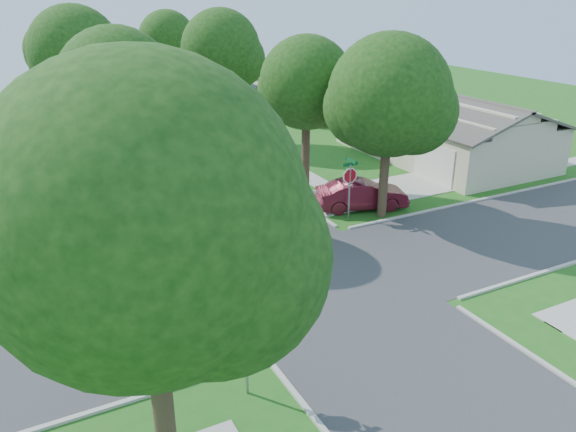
{
  "coord_description": "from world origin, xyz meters",
  "views": [
    {
      "loc": [
        -9.43,
        -16.28,
        10.31
      ],
      "look_at": [
        0.43,
        2.78,
        1.6
      ],
      "focal_mm": 35.0,
      "sensor_mm": 36.0,
      "label": 1
    }
  ],
  "objects_px": {
    "car_driveway": "(362,194)",
    "tree_w_mid": "(77,56)",
    "tree_w_near": "(119,92)",
    "tree_ne_corner": "(390,101)",
    "house_ne_near": "(442,134)",
    "car_curb_west": "(74,101)",
    "tree_e_mid": "(222,53)",
    "tree_e_near": "(307,87)",
    "house_ne_far": "(308,92)",
    "car_curb_east": "(137,108)",
    "tree_w_far": "(55,53)",
    "tree_sw_corner": "(148,233)",
    "stop_sign_sw": "(245,330)",
    "tree_e_far": "(168,42)",
    "stop_sign_ne": "(350,178)"
  },
  "relations": [
    {
      "from": "tree_sw_corner",
      "to": "house_ne_far",
      "type": "relative_size",
      "value": 0.7
    },
    {
      "from": "house_ne_far",
      "to": "car_curb_west",
      "type": "xyz_separation_m",
      "value": [
        -19.19,
        9.54,
        -0.79
      ]
    },
    {
      "from": "tree_e_near",
      "to": "car_curb_east",
      "type": "distance_m",
      "value": 24.28
    },
    {
      "from": "tree_w_far",
      "to": "tree_ne_corner",
      "type": "xyz_separation_m",
      "value": [
        11.01,
        -29.8,
        0.09
      ]
    },
    {
      "from": "tree_e_mid",
      "to": "car_driveway",
      "type": "xyz_separation_m",
      "value": [
        1.24,
        -15.51,
        -5.51
      ]
    },
    {
      "from": "tree_w_near",
      "to": "tree_w_far",
      "type": "distance_m",
      "value": 25.01
    },
    {
      "from": "car_driveway",
      "to": "tree_w_near",
      "type": "bearing_deg",
      "value": 89.12
    },
    {
      "from": "tree_w_far",
      "to": "tree_ne_corner",
      "type": "height_order",
      "value": "tree_ne_corner"
    },
    {
      "from": "car_driveway",
      "to": "tree_w_mid",
      "type": "bearing_deg",
      "value": 51.81
    },
    {
      "from": "tree_w_near",
      "to": "tree_w_far",
      "type": "height_order",
      "value": "tree_w_near"
    },
    {
      "from": "house_ne_near",
      "to": "car_curb_west",
      "type": "height_order",
      "value": "house_ne_near"
    },
    {
      "from": "stop_sign_sw",
      "to": "tree_e_mid",
      "type": "bearing_deg",
      "value": 69.8
    },
    {
      "from": "tree_sw_corner",
      "to": "car_curb_west",
      "type": "bearing_deg",
      "value": 84.69
    },
    {
      "from": "tree_e_near",
      "to": "tree_sw_corner",
      "type": "bearing_deg",
      "value": -127.3
    },
    {
      "from": "stop_sign_sw",
      "to": "tree_e_near",
      "type": "relative_size",
      "value": 0.36
    },
    {
      "from": "tree_ne_corner",
      "to": "car_curb_west",
      "type": "relative_size",
      "value": 1.73
    },
    {
      "from": "tree_w_near",
      "to": "house_ne_far",
      "type": "xyz_separation_m",
      "value": [
        20.64,
        19.99,
        -4.6
      ]
    },
    {
      "from": "stop_sign_ne",
      "to": "car_curb_east",
      "type": "relative_size",
      "value": 0.62
    },
    {
      "from": "tree_w_mid",
      "to": "house_ne_far",
      "type": "relative_size",
      "value": 0.7
    },
    {
      "from": "tree_e_near",
      "to": "house_ne_near",
      "type": "relative_size",
      "value": 0.61
    },
    {
      "from": "tree_e_far",
      "to": "tree_w_mid",
      "type": "relative_size",
      "value": 0.91
    },
    {
      "from": "tree_e_mid",
      "to": "tree_ne_corner",
      "type": "bearing_deg",
      "value": -84.55
    },
    {
      "from": "house_ne_far",
      "to": "car_driveway",
      "type": "height_order",
      "value": "house_ne_far"
    },
    {
      "from": "house_ne_near",
      "to": "car_driveway",
      "type": "bearing_deg",
      "value": -151.19
    },
    {
      "from": "house_ne_near",
      "to": "tree_e_near",
      "type": "bearing_deg",
      "value": -169.96
    },
    {
      "from": "tree_e_near",
      "to": "tree_e_far",
      "type": "xyz_separation_m",
      "value": [
        0.0,
        25.0,
        0.34
      ]
    },
    {
      "from": "house_ne_far",
      "to": "car_curb_west",
      "type": "relative_size",
      "value": 2.72
    },
    {
      "from": "tree_e_far",
      "to": "house_ne_far",
      "type": "height_order",
      "value": "tree_e_far"
    },
    {
      "from": "tree_w_near",
      "to": "tree_ne_corner",
      "type": "relative_size",
      "value": 1.04
    },
    {
      "from": "car_curb_east",
      "to": "tree_sw_corner",
      "type": "bearing_deg",
      "value": -98.02
    },
    {
      "from": "tree_e_mid",
      "to": "tree_w_far",
      "type": "distance_m",
      "value": 16.06
    },
    {
      "from": "tree_w_near",
      "to": "car_driveway",
      "type": "xyz_separation_m",
      "value": [
        10.64,
        -3.51,
        -5.37
      ]
    },
    {
      "from": "tree_e_far",
      "to": "car_curb_east",
      "type": "bearing_deg",
      "value": -157.57
    },
    {
      "from": "tree_ne_corner",
      "to": "house_ne_far",
      "type": "relative_size",
      "value": 0.64
    },
    {
      "from": "tree_e_mid",
      "to": "tree_e_near",
      "type": "bearing_deg",
      "value": -90.03
    },
    {
      "from": "car_curb_east",
      "to": "tree_w_far",
      "type": "bearing_deg",
      "value": 170.23
    },
    {
      "from": "house_ne_far",
      "to": "car_curb_east",
      "type": "height_order",
      "value": "house_ne_far"
    },
    {
      "from": "tree_w_mid",
      "to": "tree_ne_corner",
      "type": "bearing_deg",
      "value": -56.78
    },
    {
      "from": "tree_w_far",
      "to": "house_ne_near",
      "type": "bearing_deg",
      "value": -48.1
    },
    {
      "from": "tree_e_far",
      "to": "house_ne_far",
      "type": "xyz_separation_m",
      "value": [
        11.24,
        -5.01,
        -4.46
      ]
    },
    {
      "from": "car_curb_east",
      "to": "stop_sign_sw",
      "type": "bearing_deg",
      "value": -94.7
    },
    {
      "from": "tree_ne_corner",
      "to": "tree_w_near",
      "type": "bearing_deg",
      "value": 156.44
    },
    {
      "from": "house_ne_near",
      "to": "car_curb_east",
      "type": "distance_m",
      "value": 26.14
    },
    {
      "from": "tree_e_near",
      "to": "tree_w_mid",
      "type": "height_order",
      "value": "tree_w_mid"
    },
    {
      "from": "house_ne_far",
      "to": "car_curb_east",
      "type": "relative_size",
      "value": 2.83
    },
    {
      "from": "tree_e_far",
      "to": "tree_ne_corner",
      "type": "relative_size",
      "value": 1.01
    },
    {
      "from": "car_curb_east",
      "to": "tree_e_far",
      "type": "bearing_deg",
      "value": 26.73
    },
    {
      "from": "tree_sw_corner",
      "to": "car_curb_east",
      "type": "relative_size",
      "value": 1.99
    },
    {
      "from": "car_driveway",
      "to": "car_curb_east",
      "type": "bearing_deg",
      "value": 27.42
    },
    {
      "from": "stop_sign_sw",
      "to": "car_driveway",
      "type": "distance_m",
      "value": 14.84
    }
  ]
}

